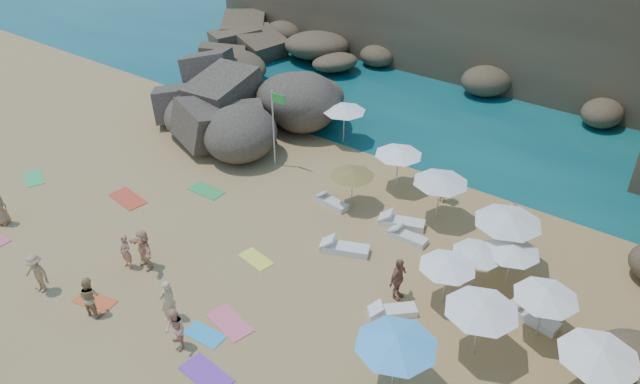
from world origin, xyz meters
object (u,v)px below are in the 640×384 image
Objects in this scene: person_stand_1 at (89,296)px; parasol_0 at (344,108)px; person_stand_3 at (398,279)px; person_stand_2 at (444,186)px; flag_pole at (275,119)px; parasol_1 at (513,249)px; lounger_0 at (332,203)px; person_stand_4 at (509,220)px; parasol_2 at (441,179)px; person_stand_5 at (322,110)px; person_stand_6 at (168,300)px; rock_outcrop at (232,125)px.

parasol_0 is at bearing -104.03° from person_stand_1.
person_stand_1 is 0.92× the size of person_stand_3.
flag_pole is at bearing 33.90° from person_stand_2.
parasol_1 reaches higher than person_stand_2.
lounger_0 is 1.00× the size of person_stand_4.
person_stand_1 is at bearing -74.47° from person_stand_4.
person_stand_4 is (-1.17, 3.10, -0.98)m from parasol_1.
person_stand_5 is at bearing 153.51° from parasol_2.
parasol_1 is 4.37m from person_stand_3.
parasol_2 is 3.31m from person_stand_4.
person_stand_5 is (-10.72, 10.24, -0.10)m from person_stand_3.
parasol_1 is at bearing 137.68° from person_stand_6.
person_stand_2 is (8.25, 1.95, -1.79)m from flag_pole.
rock_outcrop is 3.36× the size of parasol_0.
person_stand_3 is at bearing 123.01° from person_stand_2.
parasol_1 is 3.46m from person_stand_4.
lounger_0 is 9.40m from person_stand_6.
parasol_2 is at bearing 126.46° from person_stand_2.
parasol_0 is at bearing 72.22° from flag_pole.
flag_pole is 4.33m from parasol_0.
person_stand_6 is (2.44, 1.47, 0.04)m from person_stand_1.
flag_pole reaches higher than person_stand_5.
parasol_1 is 4.85m from parasol_2.
person_stand_4 is (16.59, -0.90, 0.83)m from rock_outcrop.
parasol_1 is (17.76, -4.00, 1.81)m from rock_outcrop.
flag_pole is at bearing -22.28° from rock_outcrop.
person_stand_4 is at bearing 5.49° from flag_pole.
person_stand_2 is at bearing 47.99° from lounger_0.
person_stand_1 is 2.85m from person_stand_6.
person_stand_5 is (-5.23, 6.58, 0.66)m from lounger_0.
person_stand_2 is at bearing -130.26° from person_stand_1.
person_stand_4 reaches higher than person_stand_2.
person_stand_6 is at bearing -55.76° from rock_outcrop.
parasol_1 is at bearing 4.07° from lounger_0.
person_stand_4 is at bearing -15.95° from parasol_0.
parasol_1 reaches higher than person_stand_3.
parasol_1 is at bearing -12.69° from rock_outcrop.
lounger_0 is 0.96× the size of person_stand_6.
parasol_2 reaches higher than parasol_0.
flag_pole reaches higher than person_stand_4.
person_stand_4 is (3.00, 0.64, -1.26)m from parasol_2.
parasol_0 is 14.98m from person_stand_6.
rock_outcrop is at bearing 157.72° from flag_pole.
parasol_0 is at bearing 18.31° from rock_outcrop.
person_stand_1 is (-11.57, -10.15, -0.98)m from parasol_1.
rock_outcrop is 15.37m from person_stand_6.
person_stand_5 reaches higher than lounger_0.
person_stand_6 is at bearing -70.38° from person_stand_4.
person_stand_6 is at bearing -84.96° from lounger_0.
flag_pole is 8.66m from person_stand_2.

